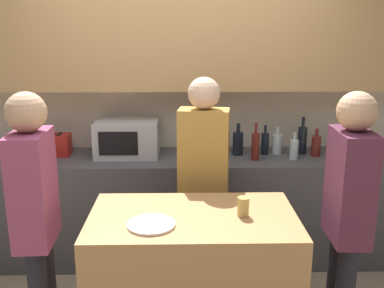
% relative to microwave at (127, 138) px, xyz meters
% --- Properties ---
extents(back_wall, '(6.40, 0.40, 2.70)m').
position_rel_microwave_xyz_m(back_wall, '(0.41, 0.20, 0.48)').
color(back_wall, beige).
rests_on(back_wall, ground_plane).
extents(back_counter, '(3.60, 0.62, 0.91)m').
position_rel_microwave_xyz_m(back_counter, '(0.41, -0.07, -0.60)').
color(back_counter, '#4C4C51').
rests_on(back_counter, ground_plane).
extents(kitchen_island, '(1.18, 0.69, 0.93)m').
position_rel_microwave_xyz_m(kitchen_island, '(0.52, -1.31, -0.59)').
color(kitchen_island, '#B27F4C').
rests_on(kitchen_island, ground_plane).
extents(microwave, '(0.52, 0.39, 0.30)m').
position_rel_microwave_xyz_m(microwave, '(0.00, 0.00, 0.00)').
color(microwave, '#B7BABC').
rests_on(microwave, back_counter).
extents(toaster, '(0.26, 0.16, 0.18)m').
position_rel_microwave_xyz_m(toaster, '(-0.61, 0.00, -0.06)').
color(toaster, '#B21E19').
rests_on(toaster, back_counter).
extents(potted_plant, '(0.14, 0.14, 0.39)m').
position_rel_microwave_xyz_m(potted_plant, '(1.88, 0.00, 0.05)').
color(potted_plant, brown).
rests_on(potted_plant, back_counter).
extents(bottle_0, '(0.07, 0.07, 0.25)m').
position_rel_microwave_xyz_m(bottle_0, '(0.83, 0.04, -0.06)').
color(bottle_0, black).
rests_on(bottle_0, back_counter).
extents(bottle_1, '(0.09, 0.09, 0.27)m').
position_rel_microwave_xyz_m(bottle_1, '(0.93, -0.01, -0.05)').
color(bottle_1, black).
rests_on(bottle_1, back_counter).
extents(bottle_2, '(0.07, 0.07, 0.31)m').
position_rel_microwave_xyz_m(bottle_2, '(1.05, -0.16, -0.03)').
color(bottle_2, maroon).
rests_on(bottle_2, back_counter).
extents(bottle_3, '(0.07, 0.07, 0.25)m').
position_rel_microwave_xyz_m(bottle_3, '(1.16, -0.00, -0.05)').
color(bottle_3, black).
rests_on(bottle_3, back_counter).
extents(bottle_4, '(0.09, 0.09, 0.23)m').
position_rel_microwave_xyz_m(bottle_4, '(1.27, 0.02, -0.06)').
color(bottle_4, silver).
rests_on(bottle_4, back_counter).
extents(bottle_5, '(0.07, 0.07, 0.22)m').
position_rel_microwave_xyz_m(bottle_5, '(1.38, -0.14, -0.06)').
color(bottle_5, silver).
rests_on(bottle_5, back_counter).
extents(bottle_6, '(0.08, 0.08, 0.32)m').
position_rel_microwave_xyz_m(bottle_6, '(1.48, 0.01, -0.03)').
color(bottle_6, black).
rests_on(bottle_6, back_counter).
extents(bottle_7, '(0.08, 0.08, 0.23)m').
position_rel_microwave_xyz_m(bottle_7, '(1.58, -0.06, -0.06)').
color(bottle_7, maroon).
rests_on(bottle_7, back_counter).
extents(plate_on_island, '(0.26, 0.26, 0.01)m').
position_rel_microwave_xyz_m(plate_on_island, '(0.30, -1.45, -0.12)').
color(plate_on_island, white).
rests_on(plate_on_island, kitchen_island).
extents(cup_0, '(0.07, 0.07, 0.11)m').
position_rel_microwave_xyz_m(cup_0, '(0.80, -1.33, -0.07)').
color(cup_0, tan).
rests_on(cup_0, kitchen_island).
extents(person_left, '(0.22, 0.35, 1.64)m').
position_rel_microwave_xyz_m(person_left, '(-0.35, -1.35, -0.08)').
color(person_left, black).
rests_on(person_left, ground_plane).
extents(person_center, '(0.21, 0.35, 1.64)m').
position_rel_microwave_xyz_m(person_center, '(1.39, -1.34, -0.08)').
color(person_center, black).
rests_on(person_center, ground_plane).
extents(person_right, '(0.36, 0.24, 1.64)m').
position_rel_microwave_xyz_m(person_right, '(0.61, -0.70, -0.08)').
color(person_right, black).
rests_on(person_right, ground_plane).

